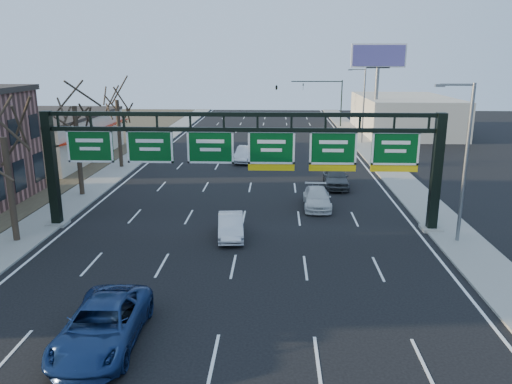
{
  "coord_description": "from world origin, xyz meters",
  "views": [
    {
      "loc": [
        2.15,
        -21.46,
        10.31
      ],
      "look_at": [
        1.05,
        4.75,
        3.2
      ],
      "focal_mm": 35.0,
      "sensor_mm": 36.0,
      "label": 1
    }
  ],
  "objects_px": {
    "car_blue_suv": "(102,325)",
    "sign_gantry": "(244,155)",
    "car_silver_sedan": "(231,226)",
    "car_white_wagon": "(317,198)"
  },
  "relations": [
    {
      "from": "car_blue_suv",
      "to": "sign_gantry",
      "type": "bearing_deg",
      "value": 70.89
    },
    {
      "from": "car_silver_sedan",
      "to": "car_white_wagon",
      "type": "bearing_deg",
      "value": 42.82
    },
    {
      "from": "sign_gantry",
      "to": "car_silver_sedan",
      "type": "xyz_separation_m",
      "value": [
        -0.68,
        -1.68,
        -3.95
      ]
    },
    {
      "from": "sign_gantry",
      "to": "car_silver_sedan",
      "type": "bearing_deg",
      "value": -111.96
    },
    {
      "from": "car_blue_suv",
      "to": "car_white_wagon",
      "type": "bearing_deg",
      "value": 61.71
    },
    {
      "from": "sign_gantry",
      "to": "car_white_wagon",
      "type": "height_order",
      "value": "sign_gantry"
    },
    {
      "from": "sign_gantry",
      "to": "car_silver_sedan",
      "type": "height_order",
      "value": "sign_gantry"
    },
    {
      "from": "car_blue_suv",
      "to": "car_white_wagon",
      "type": "relative_size",
      "value": 1.26
    },
    {
      "from": "car_white_wagon",
      "to": "car_blue_suv",
      "type": "bearing_deg",
      "value": -116.27
    },
    {
      "from": "sign_gantry",
      "to": "car_blue_suv",
      "type": "distance_m",
      "value": 14.54
    }
  ]
}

